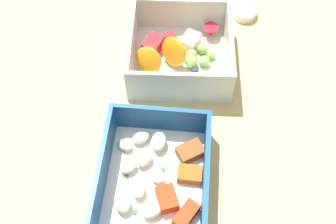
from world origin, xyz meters
TOP-DOWN VIEW (x-y plane):
  - table_surface at (0.00, 0.00)cm, footprint 80.00×80.00cm
  - pasta_container at (9.79, -1.55)cm, footprint 19.16×14.06cm
  - fruit_bowl at (-11.66, 0.85)cm, footprint 15.14×15.10cm
  - paper_cup_liner at (-22.27, 11.36)cm, footprint 4.06×4.06cm

SIDE VIEW (x-z plane):
  - table_surface at x=0.00cm, z-range 0.00..2.00cm
  - paper_cup_liner at x=-22.27cm, z-range 2.00..3.40cm
  - pasta_container at x=9.79cm, z-range 1.00..6.32cm
  - fruit_bowl at x=-11.66cm, z-range 1.05..7.08cm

